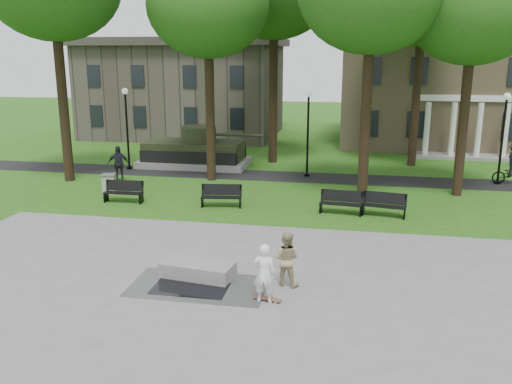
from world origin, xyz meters
TOP-DOWN VIEW (x-y plane):
  - ground at (0.00, 0.00)m, footprint 120.00×120.00m
  - plaza at (0.00, -5.00)m, footprint 22.00×16.00m
  - footpath at (0.00, 12.00)m, footprint 44.00×2.60m
  - building_right at (10.00, 26.00)m, footprint 17.00×12.00m
  - building_left at (-11.00, 26.50)m, footprint 15.00×10.00m
  - tree_1 at (-4.50, 10.50)m, footprint 6.20×6.20m
  - tree_3 at (8.00, 9.50)m, footprint 6.00×6.00m
  - lamp_left at (-10.00, 12.30)m, footprint 0.36×0.36m
  - lamp_mid at (0.50, 12.30)m, footprint 0.36×0.36m
  - lamp_right at (10.50, 12.30)m, footprint 0.36×0.36m
  - tank_monument at (-6.46, 14.00)m, footprint 7.45×3.40m
  - puddle at (-1.46, -3.20)m, footprint 2.20×1.20m
  - concrete_block at (-1.48, -2.30)m, footprint 2.32×1.31m
  - skateboard at (0.89, -3.57)m, footprint 0.80×0.36m
  - skateboarder at (0.81, -3.68)m, footprint 0.64×0.43m
  - friend_watching at (1.25, -2.42)m, footprint 0.91×0.77m
  - pedestrian_walker at (-9.26, 9.24)m, footprint 1.21×0.76m
  - park_bench_0 at (-7.27, 5.41)m, footprint 1.81×0.56m
  - park_bench_1 at (-2.67, 5.48)m, footprint 1.84×0.75m
  - park_bench_2 at (2.59, 5.34)m, footprint 1.84×0.72m
  - park_bench_3 at (4.38, 5.32)m, footprint 1.85×0.81m
  - trash_bin at (-8.64, 6.75)m, footprint 0.81×0.81m

SIDE VIEW (x-z plane):
  - ground at x=0.00m, z-range 0.00..0.00m
  - footpath at x=0.00m, z-range 0.00..0.01m
  - plaza at x=0.00m, z-range 0.00..0.02m
  - puddle at x=-1.46m, z-range 0.02..0.02m
  - skateboard at x=0.89m, z-range 0.02..0.09m
  - concrete_block at x=-1.48m, z-range 0.02..0.47m
  - trash_bin at x=-8.64m, z-range 0.01..0.97m
  - park_bench_0 at x=-7.27m, z-range 0.02..1.02m
  - park_bench_1 at x=-2.67m, z-range 0.02..1.02m
  - park_bench_2 at x=2.59m, z-range 0.02..1.02m
  - park_bench_3 at x=4.38m, z-range 0.02..1.02m
  - friend_watching at x=1.25m, z-range 0.02..1.66m
  - tank_monument at x=-6.46m, z-range -0.34..2.06m
  - skateboarder at x=0.81m, z-range 0.02..1.72m
  - pedestrian_walker at x=-9.26m, z-range 0.00..1.92m
  - lamp_left at x=-10.00m, z-range 0.43..5.16m
  - lamp_mid at x=0.50m, z-range 0.43..5.16m
  - lamp_right at x=10.50m, z-range 0.43..5.16m
  - building_left at x=-11.00m, z-range 0.00..7.20m
  - building_right at x=10.00m, z-range 0.04..8.64m
  - tree_3 at x=8.00m, z-range 3.00..14.19m
  - tree_1 at x=-4.50m, z-range 3.14..14.77m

